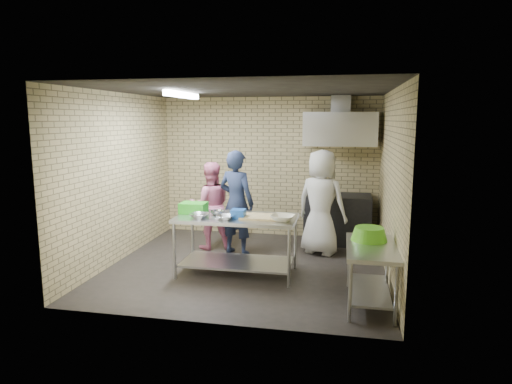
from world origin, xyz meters
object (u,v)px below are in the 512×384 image
Objects in this scene: stove at (337,219)px; man_navy at (236,203)px; green_crate at (194,208)px; woman_pink at (210,206)px; woman_white at (321,202)px; bottle_red at (343,133)px; bottle_green at (365,134)px; side_counter at (370,275)px; blue_tub at (238,214)px; green_basin at (369,234)px; prep_table at (237,245)px.

man_navy reaches higher than stove.
woman_pink is (-0.07, 1.09, -0.18)m from green_crate.
woman_pink is at bearing 24.58° from woman_white.
bottle_green is at bearing 0.00° from bottle_red.
side_counter is 2.77m from man_navy.
bottle_green is 0.10× the size of woman_pink.
woman_white is (1.11, 1.38, -0.05)m from blue_tub.
woman_white is (-0.72, 2.02, 0.51)m from side_counter.
side_counter is 0.78× the size of woman_pink.
green_crate is 3.51m from bottle_green.
stove is 2.61× the size of green_basin.
bottle_green is (0.40, 0.00, -0.01)m from bottle_red.
side_counter is at bearing -82.38° from bottle_red.
green_crate is at bearing -138.44° from stove.
man_navy is at bearing 145.05° from green_basin.
green_basin is 3.07× the size of bottle_green.
green_basin is 2.98m from bottle_green.
side_counter is 0.52m from green_basin.
bottle_green is (0.00, 2.99, 1.64)m from side_counter.
blue_tub is (-1.38, -2.11, 0.49)m from stove.
prep_table is 1.79m from woman_white.
woman_pink is 1.94m from woman_white.
stove is at bearing 41.56° from green_crate.
prep_table is 1.47m from woman_pink.
prep_table is 1.46× the size of stove.
stove is 2.01m from man_navy.
woman_pink reaches higher than blue_tub.
side_counter is at bearing -21.57° from prep_table.
green_crate reaches higher than green_basin.
bottle_green is 0.08× the size of woman_white.
blue_tub is at bearing 99.38° from woman_pink.
woman_pink is at bearing 122.22° from blue_tub.
bottle_green reaches higher than prep_table.
bottle_red reaches higher than woman_white.
bottle_green is 0.08× the size of man_navy.
side_counter is at bearing -90.00° from bottle_green.
man_navy is at bearing 103.84° from prep_table.
bottle_green is at bearing -129.97° from man_navy.
green_crate is at bearing -140.48° from bottle_green.
bottle_red reaches higher than prep_table.
woman_pink is at bearing -160.01° from stove.
bottle_red is 2.43m from man_navy.
green_crate is 2.16× the size of bottle_red.
side_counter is 0.67× the size of woman_white.
stove is 0.78× the size of woman_pink.
man_navy reaches higher than side_counter.
green_basin is at bearing -80.24° from stove.
green_crate is 2.19m from woman_white.
man_navy is at bearing 140.98° from side_counter.
man_navy is at bearing -149.00° from bottle_green.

